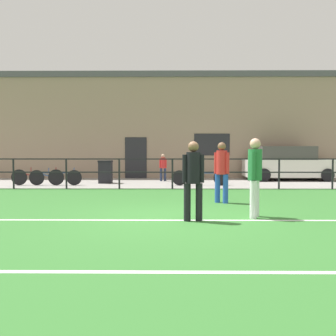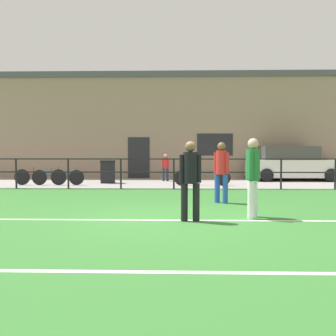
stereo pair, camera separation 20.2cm
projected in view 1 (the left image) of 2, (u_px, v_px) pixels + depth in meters
ground at (173, 219)px, 8.06m from camera, size 60.00×44.00×0.04m
field_line_touchline at (173, 220)px, 7.86m from camera, size 36.00×0.11×0.00m
field_line_hash at (174, 272)px, 4.53m from camera, size 36.00×0.11×0.00m
pavement_strip at (172, 183)px, 16.55m from camera, size 48.00×5.00×0.02m
perimeter_fence at (172, 169)px, 14.02m from camera, size 36.07×0.07×1.15m
clubhouse_facade at (172, 126)px, 20.11m from camera, size 28.00×2.56×5.44m
player_goalkeeper at (193, 176)px, 7.73m from camera, size 0.45×0.29×1.66m
player_striker at (222, 169)px, 10.37m from camera, size 0.40×0.31×1.69m
player_winger at (255, 173)px, 8.13m from camera, size 0.30×0.44×1.73m
spectator_child at (163, 166)px, 17.32m from camera, size 0.34×0.22×1.26m
parked_car_red at (288, 164)px, 17.87m from camera, size 4.25×1.92×1.62m
bicycle_parked_0 at (37, 177)px, 15.29m from camera, size 2.17×0.04×0.75m
bicycle_parked_1 at (200, 177)px, 15.22m from camera, size 2.30×0.04×0.72m
bicycle_parked_2 at (55, 177)px, 15.28m from camera, size 2.17×0.04×0.72m
trash_bin_0 at (105, 172)px, 16.24m from camera, size 0.59×0.50×0.99m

